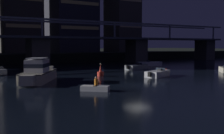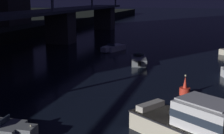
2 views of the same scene
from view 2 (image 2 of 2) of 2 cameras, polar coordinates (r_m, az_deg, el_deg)
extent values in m
cube|color=#4C4944|center=(55.13, -9.61, 7.33)|extent=(3.60, 4.40, 5.55)
cube|color=#4C4944|center=(77.96, -1.42, 9.17)|extent=(3.60, 4.40, 5.55)
cube|color=slate|center=(46.21, -11.18, 12.17)|extent=(0.30, 0.30, 3.20)
cube|color=black|center=(17.88, 15.42, -10.59)|extent=(6.63, 8.24, 0.10)
cube|color=white|center=(17.30, 17.22, -8.84)|extent=(3.50, 3.83, 1.40)
cube|color=#283342|center=(17.28, 17.23, -8.69)|extent=(3.55, 3.88, 0.44)
cube|color=silver|center=(17.01, 17.42, -6.18)|extent=(3.15, 3.44, 0.08)
cube|color=#B7B2A8|center=(19.73, 7.27, -7.19)|extent=(2.07, 1.63, 0.36)
cube|color=gray|center=(18.80, -15.62, -11.73)|extent=(1.04, 0.96, 0.70)
cube|color=#283342|center=(19.36, -19.80, -9.58)|extent=(1.35, 0.18, 0.36)
sphere|color=beige|center=(18.51, -15.01, -10.63)|extent=(0.12, 0.12, 0.12)
cube|color=silver|center=(47.06, 0.43, 3.62)|extent=(4.28, 2.98, 0.80)
cube|color=silver|center=(45.15, -1.36, 3.27)|extent=(1.17, 1.23, 0.70)
cube|color=#283342|center=(46.29, -0.19, 4.19)|extent=(0.54, 1.31, 0.36)
cube|color=#262628|center=(46.50, -0.01, 4.15)|extent=(0.56, 0.66, 0.24)
cube|color=black|center=(48.79, 1.91, 4.07)|extent=(0.46, 0.46, 0.60)
sphere|color=#33D84C|center=(44.88, -1.56, 3.77)|extent=(0.12, 0.12, 0.12)
cube|color=gray|center=(37.79, 5.03, 1.19)|extent=(4.24, 2.73, 0.80)
cube|color=gray|center=(40.14, 4.88, 1.98)|extent=(1.12, 1.19, 0.70)
cube|color=#283342|center=(38.51, 4.99, 2.30)|extent=(0.44, 1.33, 0.36)
cube|color=#262628|center=(38.28, 5.01, 2.14)|extent=(0.53, 0.64, 0.24)
cube|color=black|center=(35.67, 5.19, 0.63)|extent=(0.44, 0.44, 0.60)
sphere|color=#33D84C|center=(40.30, 4.88, 2.64)|extent=(0.12, 0.12, 0.12)
cube|color=black|center=(47.25, 19.95, 2.99)|extent=(0.51, 0.51, 0.60)
cylinder|color=red|center=(26.69, 13.50, -4.45)|extent=(0.90, 0.90, 0.60)
cone|color=red|center=(26.46, 13.59, -2.80)|extent=(0.36, 0.36, 1.00)
sphere|color=#F2EAB2|center=(26.31, 13.66, -1.58)|extent=(0.16, 0.16, 0.16)
camera|label=1|loc=(34.07, 96.07, -8.21)|focal=47.26mm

